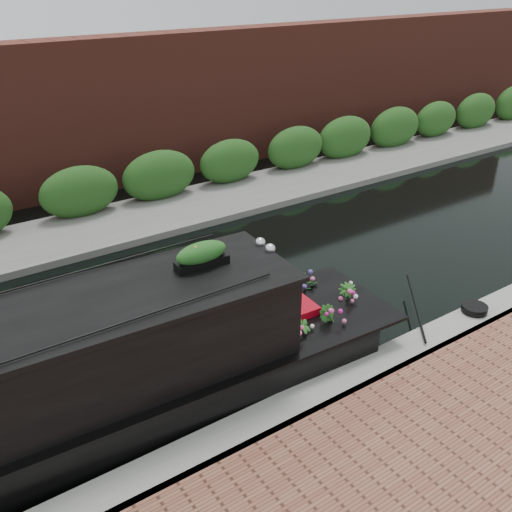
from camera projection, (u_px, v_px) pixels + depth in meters
ground at (169, 316)px, 10.28m from camera, size 80.00×80.00×0.00m
near_bank_coping at (277, 426)px, 7.85m from camera, size 40.00×0.60×0.50m
far_bank_path at (89, 235)px, 13.37m from camera, size 40.00×2.40×0.34m
far_hedge at (76, 222)px, 14.03m from camera, size 40.00×1.10×2.80m
far_brick_wall at (51, 196)px, 15.57m from camera, size 40.00×1.00×8.00m
narrowboat at (19, 410)px, 7.05m from camera, size 10.89×2.42×2.53m
rope_fender at (359, 309)px, 10.21m from camera, size 0.32×0.35×0.32m
coiled_mooring_rope at (475, 309)px, 9.93m from camera, size 0.45×0.45×0.12m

